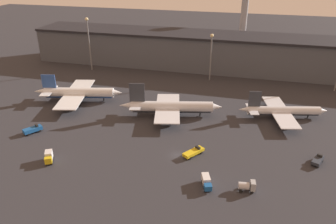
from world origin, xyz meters
TOP-DOWN VIEW (x-y plane):
  - ground at (0.00, 0.00)m, footprint 600.00×600.00m
  - terminal_building at (0.00, 93.90)m, footprint 211.03×26.23m
  - airplane_0 at (-52.87, 32.09)m, footprint 39.16×35.77m
  - airplane_1 at (-9.21, 27.73)m, footprint 41.42×29.56m
  - airplane_2 at (34.57, 37.15)m, footprint 35.30×30.45m
  - service_vehicle_0 at (-38.53, -13.87)m, footprint 4.17×5.31m
  - service_vehicle_1 at (43.91, 6.52)m, footprint 4.62×6.42m
  - service_vehicle_2 at (5.22, 1.36)m, footprint 6.56×7.88m
  - service_vehicle_3 at (-54.94, 1.21)m, footprint 5.77×6.89m
  - service_vehicle_4 at (22.83, -12.85)m, footprint 4.84×2.87m
  - service_vehicle_5 at (11.62, -13.51)m, footprint 3.93×6.43m
  - lamp_post_0 at (-67.28, 73.95)m, footprint 1.80×1.80m
  - lamp_post_1 at (0.25, 73.95)m, footprint 1.80×1.80m
  - control_tower at (12.90, 134.19)m, footprint 9.00×9.00m

SIDE VIEW (x-z plane):
  - ground at x=0.00m, z-range 0.00..0.00m
  - service_vehicle_2 at x=5.22m, z-range -0.07..2.43m
  - service_vehicle_1 at x=43.91m, z-range -0.08..2.50m
  - service_vehicle_3 at x=-54.94m, z-range -0.07..2.85m
  - service_vehicle_5 at x=11.62m, z-range 0.20..3.03m
  - service_vehicle_4 at x=22.83m, z-range 0.08..3.39m
  - service_vehicle_0 at x=-38.53m, z-range 0.17..3.52m
  - airplane_2 at x=34.57m, z-range -2.60..8.75m
  - airplane_0 at x=-52.87m, z-range -2.32..9.96m
  - airplane_1 at x=-9.21m, z-range -3.10..10.85m
  - terminal_building at x=0.00m, z-range 0.05..19.83m
  - lamp_post_1 at x=0.25m, z-range 3.36..27.55m
  - lamp_post_0 at x=-67.28m, z-range 3.59..32.78m
  - control_tower at x=12.90m, z-range 3.69..52.13m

